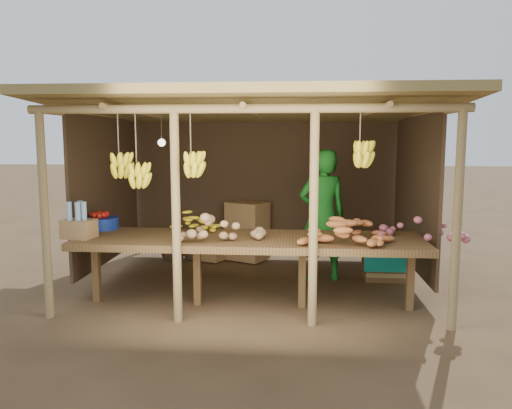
{
  "coord_description": "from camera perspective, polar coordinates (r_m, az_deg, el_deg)",
  "views": [
    {
      "loc": [
        0.52,
        -6.46,
        1.9
      ],
      "look_at": [
        0.0,
        0.0,
        1.05
      ],
      "focal_mm": 35.0,
      "sensor_mm": 36.0,
      "label": 1
    }
  ],
  "objects": [
    {
      "name": "ground",
      "position": [
        6.75,
        0.0,
        -8.87
      ],
      "size": [
        60.0,
        60.0,
        0.0
      ],
      "primitive_type": "plane",
      "color": "brown",
      "rests_on": "ground"
    },
    {
      "name": "stall_structure",
      "position": [
        6.37,
        -0.23,
        7.51
      ],
      "size": [
        4.7,
        3.5,
        2.43
      ],
      "color": "#997F4F",
      "rests_on": "ground"
    },
    {
      "name": "counter",
      "position": [
        5.66,
        -0.78,
        -4.38
      ],
      "size": [
        3.9,
        1.05,
        0.8
      ],
      "color": "brown",
      "rests_on": "ground"
    },
    {
      "name": "potato_heap",
      "position": [
        5.43,
        -4.22,
        -2.29
      ],
      "size": [
        1.04,
        0.75,
        0.36
      ],
      "primitive_type": null,
      "rotation": [
        0.0,
        0.0,
        -0.22
      ],
      "color": "tan",
      "rests_on": "counter"
    },
    {
      "name": "sweet_potato_heap",
      "position": [
        5.43,
        9.94,
        -2.42
      ],
      "size": [
        0.95,
        0.57,
        0.36
      ],
      "primitive_type": null,
      "rotation": [
        0.0,
        0.0,
        -0.0
      ],
      "color": "#C36A32",
      "rests_on": "counter"
    },
    {
      "name": "onion_heap",
      "position": [
        5.76,
        18.4,
        -2.1
      ],
      "size": [
        1.04,
        0.81,
        0.36
      ],
      "primitive_type": null,
      "rotation": [
        0.0,
        0.0,
        0.34
      ],
      "color": "#C76071",
      "rests_on": "counter"
    },
    {
      "name": "banana_pile",
      "position": [
        6.09,
        -7.21,
        -1.36
      ],
      "size": [
        0.56,
        0.39,
        0.34
      ],
      "primitive_type": null,
      "rotation": [
        0.0,
        0.0,
        -0.18
      ],
      "color": "yellow",
      "rests_on": "counter"
    },
    {
      "name": "tomato_basin",
      "position": [
        6.44,
        -17.23,
        -1.91
      ],
      "size": [
        0.41,
        0.41,
        0.21
      ],
      "rotation": [
        0.0,
        0.0,
        -0.1
      ],
      "color": "navy",
      "rests_on": "counter"
    },
    {
      "name": "bottle_box",
      "position": [
        5.92,
        -19.6,
        -2.11
      ],
      "size": [
        0.37,
        0.31,
        0.42
      ],
      "color": "#9F7747",
      "rests_on": "counter"
    },
    {
      "name": "vendor",
      "position": [
        6.75,
        7.62,
        -1.24
      ],
      "size": [
        0.73,
        0.57,
        1.77
      ],
      "primitive_type": "imported",
      "rotation": [
        0.0,
        0.0,
        3.38
      ],
      "color": "#18701D",
      "rests_on": "ground"
    },
    {
      "name": "tarp_crate",
      "position": [
        7.08,
        14.5,
        -5.76
      ],
      "size": [
        0.63,
        0.54,
        0.75
      ],
      "color": "brown",
      "rests_on": "ground"
    },
    {
      "name": "carton_stack",
      "position": [
        7.86,
        -2.48,
        -3.53
      ],
      "size": [
        1.33,
        0.65,
        0.91
      ],
      "color": "#9F7747",
      "rests_on": "ground"
    },
    {
      "name": "burlap_sacks",
      "position": [
        8.0,
        -8.23,
        -4.63
      ],
      "size": [
        0.75,
        0.39,
        0.53
      ],
      "color": "#4A3622",
      "rests_on": "ground"
    }
  ]
}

